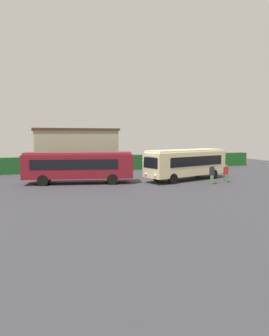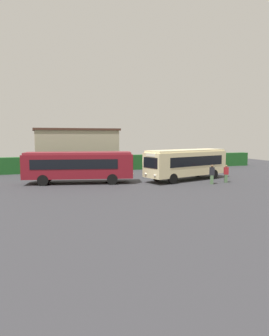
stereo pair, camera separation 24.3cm
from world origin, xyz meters
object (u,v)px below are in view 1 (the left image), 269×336
bus_cream (186,163)px  person_center (226,173)px  bus_maroon (79,165)px  person_left (212,174)px  traffic_cone (111,170)px

bus_cream → person_center: (2.84, -2.71, -0.89)m
bus_maroon → person_left: bearing=-8.0°
bus_cream → traffic_cone: size_ratio=16.02×
bus_cream → person_center: 4.03m
person_center → traffic_cone: bearing=59.0°
bus_cream → traffic_cone: bus_cream is taller
bus_maroon → person_center: 14.14m
person_center → traffic_cone: (-8.42, 11.52, -0.60)m
bus_cream → person_center: size_ratio=5.62×
bus_maroon → traffic_cone: bus_maroon is taller
bus_maroon → person_left: 12.52m
bus_maroon → bus_cream: (10.67, -1.38, 0.07)m
bus_maroon → bus_cream: bearing=5.7°
person_left → bus_maroon: bearing=-78.2°
person_center → person_left: bearing=125.3°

